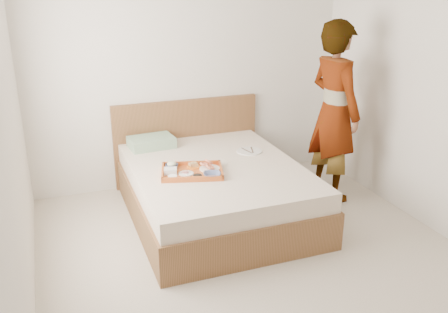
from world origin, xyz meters
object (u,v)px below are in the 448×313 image
dinner_plate (249,151)px  person (334,112)px  bed (216,191)px  tray (192,171)px

dinner_plate → person: size_ratio=0.14×
dinner_plate → bed: bearing=-151.5°
bed → dinner_plate: bearing=28.5°
tray → person: bearing=20.9°
dinner_plate → person: bearing=-14.1°
bed → dinner_plate: size_ratio=7.64×
bed → person: size_ratio=1.08×
bed → person: (1.30, 0.04, 0.66)m
dinner_plate → person: person is taller
tray → dinner_plate: tray is taller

